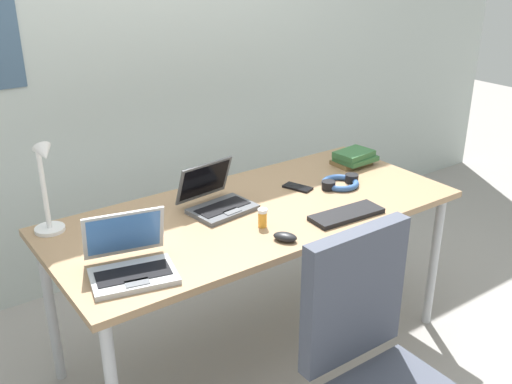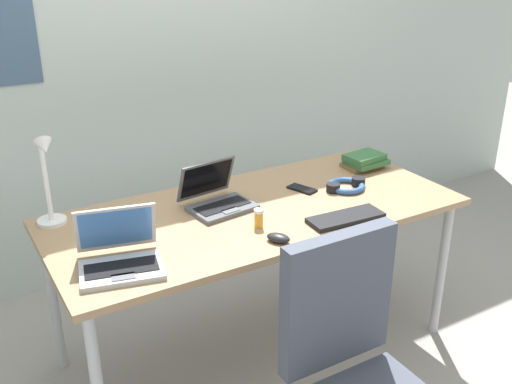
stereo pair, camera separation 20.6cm
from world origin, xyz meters
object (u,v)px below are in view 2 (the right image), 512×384
Objects in this scene: desk_lamp at (47,181)px; computer_mouse at (278,238)px; laptop_far_corner at (217,199)px; cell_phone at (302,189)px; book_stack at (364,161)px; pill_bottle at (259,218)px; laptop_by_keyboard at (120,257)px; external_keyboard at (346,218)px; headphones at (346,186)px.

computer_mouse is (0.72, -0.58, -0.18)m from desk_lamp.
computer_mouse is at bearing -81.97° from laptop_far_corner.
laptop_far_corner is 2.21× the size of cell_phone.
computer_mouse is 0.44× the size of book_stack.
pill_bottle is (0.06, -0.26, -0.00)m from laptop_far_corner.
desk_lamp is at bearing 108.38° from computer_mouse.
pill_bottle reaches higher than computer_mouse.
laptop_by_keyboard is at bearing 175.09° from cell_phone.
cell_phone is (0.37, 0.38, -0.01)m from computer_mouse.
cell_phone is (0.97, 0.26, -0.04)m from laptop_by_keyboard.
pill_bottle is (0.00, 0.15, 0.02)m from computer_mouse.
desk_lamp is at bearing 175.35° from book_stack.
desk_lamp is 0.70m from laptop_far_corner.
pill_bottle is at bearing -159.21° from book_stack.
cell_phone is at bearing 15.02° from laptop_by_keyboard.
laptop_by_keyboard is 2.52× the size of cell_phone.
external_keyboard is 1.54× the size of headphones.
cell_phone is (0.43, -0.03, -0.04)m from laptop_far_corner.
pill_bottle is at bearing -77.37° from laptop_far_corner.
pill_bottle is at bearing -166.06° from headphones.
desk_lamp is 1.13m from cell_phone.
external_keyboard is (0.41, -0.39, -0.03)m from laptop_far_corner.
laptop_by_keyboard is 0.60m from computer_mouse.
desk_lamp is 1.33× the size of laptop_far_corner.
laptop_far_corner is (0.66, -0.18, -0.16)m from desk_lamp.
computer_mouse is at bearing -90.07° from pill_bottle.
headphones is 0.58m from pill_bottle.
computer_mouse is 0.45× the size of headphones.
desk_lamp is at bearing 105.62° from laptop_by_keyboard.
computer_mouse is at bearing -172.96° from external_keyboard.
book_stack is (0.47, 0.44, 0.03)m from external_keyboard.
laptop_far_corner is 0.87m from book_stack.
book_stack is at bearing -3.17° from computer_mouse.
laptop_by_keyboard is 1.60× the size of headphones.
pill_bottle is (-0.56, -0.14, 0.03)m from headphones.
external_keyboard reaches higher than cell_phone.
laptop_by_keyboard reaches higher than headphones.
external_keyboard is 1.53× the size of book_stack.
desk_lamp is 2.94× the size of cell_phone.
cell_phone is at bearing 153.81° from headphones.
headphones is at bearing 13.94° from pill_bottle.
laptop_far_corner is at bearing 169.14° from headphones.
laptop_far_corner is 3.81× the size of pill_bottle.
pill_bottle is (0.72, -0.43, -0.16)m from desk_lamp.
book_stack is at bearing 33.87° from headphones.
pill_bottle reaches higher than headphones.
computer_mouse is at bearing -152.70° from headphones.
laptop_by_keyboard reaches higher than book_stack.
computer_mouse is 0.63m from headphones.
book_stack is (0.81, 0.31, -0.00)m from pill_bottle.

